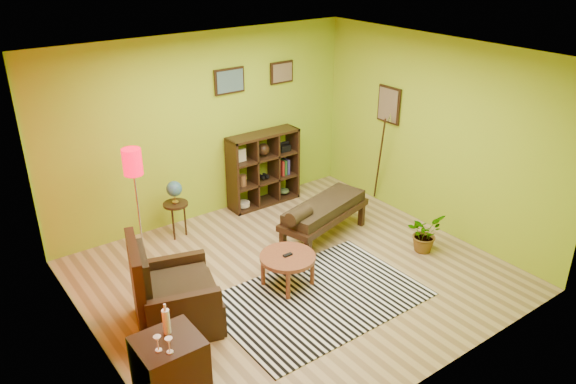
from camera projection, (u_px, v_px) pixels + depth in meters
ground at (295, 275)px, 7.26m from camera, size 5.00×5.00×0.00m
room_shell at (288, 146)px, 6.46m from camera, size 5.04×4.54×2.82m
zebra_rug at (319, 298)px, 6.80m from camera, size 2.46×1.64×0.01m
coffee_table at (288, 260)px, 6.91m from camera, size 0.69×0.69×0.45m
armchair at (171, 300)px, 6.22m from camera, size 1.11×1.10×1.09m
side_cabinet at (171, 370)px, 5.19m from camera, size 0.58×0.53×1.01m
floor_lamp at (134, 173)px, 6.93m from camera, size 0.25×0.25×1.65m
globe_table at (175, 195)px, 7.94m from camera, size 0.36×0.36×0.87m
cube_shelf at (264, 169)px, 8.98m from camera, size 1.20×0.35×1.20m
bench at (323, 211)px, 7.94m from camera, size 1.61×0.92×0.71m
potted_plant at (424, 237)px, 7.76m from camera, size 0.56×0.61×0.42m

